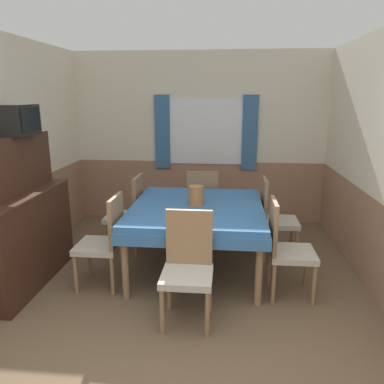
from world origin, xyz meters
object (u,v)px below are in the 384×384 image
object	(u,v)px
chair_head_near	(188,264)
sideboard	(20,223)
chair_right_near	(285,246)
chair_left_far	(129,211)
vase	(196,195)
chair_right_far	(274,216)
dining_table	(197,214)
tv	(17,120)
chair_left_near	(105,239)
chair_head_window	(203,202)

from	to	relation	value
chair_head_near	sideboard	xyz separation A→B (m)	(-1.80, 0.48, 0.16)
chair_right_near	chair_left_far	xyz separation A→B (m)	(-1.82, 0.95, 0.00)
chair_right_near	vase	world-z (taller)	vase
chair_head_near	vase	bearing A→B (deg)	-89.33
chair_right_near	chair_right_far	bearing A→B (deg)	-180.00
chair_left_far	chair_right_far	world-z (taller)	same
dining_table	chair_left_far	distance (m)	1.04
chair_head_near	tv	xyz separation A→B (m)	(-1.78, 0.61, 1.20)
chair_left_far	sideboard	size ratio (longest dim) A/B	0.63
dining_table	sideboard	bearing A→B (deg)	-164.60
dining_table	chair_left_near	bearing A→B (deg)	-152.46
vase	chair_right_far	bearing A→B (deg)	26.60
vase	chair_right_near	bearing A→B (deg)	-27.89
dining_table	chair_head_near	distance (m)	0.99
chair_left_far	sideboard	xyz separation A→B (m)	(-0.89, -0.97, 0.16)
dining_table	chair_right_near	world-z (taller)	chair_right_near
chair_right_far	chair_left_near	bearing A→B (deg)	-62.46
tv	chair_right_near	bearing A→B (deg)	-2.20
chair_left_far	chair_head_window	distance (m)	1.04
chair_left_far	chair_head_window	bearing A→B (deg)	-60.97
chair_head_window	chair_right_far	distance (m)	1.04
chair_right_near	vase	distance (m)	1.10
chair_right_near	chair_head_window	size ratio (longest dim) A/B	1.00
vase	chair_left_near	bearing A→B (deg)	-151.51
dining_table	vase	distance (m)	0.21
chair_right_near	chair_head_near	xyz separation A→B (m)	(-0.91, -0.50, 0.00)
chair_head_near	chair_left_far	bearing A→B (deg)	-57.96
chair_right_near	chair_head_window	distance (m)	1.71
chair_head_near	tv	size ratio (longest dim) A/B	2.28
vase	sideboard	bearing A→B (deg)	-164.11
chair_head_near	tv	bearing A→B (deg)	-18.89
chair_head_near	sideboard	distance (m)	1.87
dining_table	chair_right_near	size ratio (longest dim) A/B	1.65
dining_table	chair_left_far	xyz separation A→B (m)	(-0.91, 0.47, -0.15)
chair_right_near	vase	size ratio (longest dim) A/B	4.54
chair_left_near	vase	bearing A→B (deg)	-61.51
dining_table	tv	bearing A→B (deg)	-168.19
chair_left_far	tv	world-z (taller)	tv
dining_table	chair_head_window	distance (m)	0.99
chair_right_far	chair_head_near	world-z (taller)	same
chair_right_far	sideboard	size ratio (longest dim) A/B	0.63
chair_left_far	chair_right_far	distance (m)	1.82
chair_right_near	chair_left_near	distance (m)	1.82
chair_right_near	chair_left_far	distance (m)	2.05
sideboard	chair_head_window	bearing A→B (deg)	39.33
chair_right_near	tv	distance (m)	2.94
dining_table	chair_left_far	bearing A→B (deg)	152.46
sideboard	vase	size ratio (longest dim) A/B	7.27
chair_right_far	chair_right_near	bearing A→B (deg)	0.00
chair_left_near	chair_right_far	size ratio (longest dim) A/B	1.00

